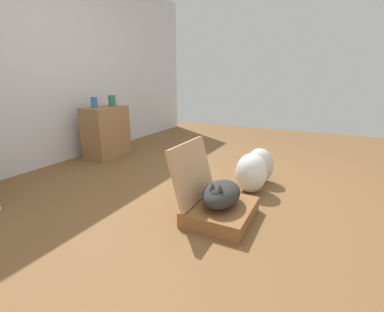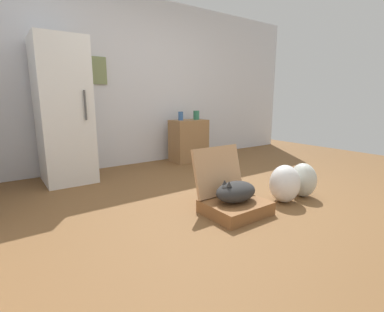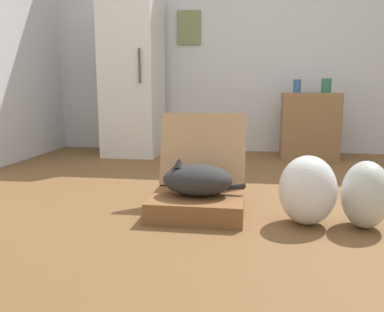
# 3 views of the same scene
# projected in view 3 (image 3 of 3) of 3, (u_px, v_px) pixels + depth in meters

# --- Properties ---
(ground_plane) EXTENTS (7.68, 7.68, 0.00)m
(ground_plane) POSITION_uv_depth(u_px,v_px,m) (254.00, 205.00, 2.55)
(ground_plane) COLOR brown
(ground_plane) RESTS_ON ground
(wall_back) EXTENTS (6.40, 0.15, 2.60)m
(wall_back) POSITION_uv_depth(u_px,v_px,m) (256.00, 40.00, 4.53)
(wall_back) COLOR silver
(wall_back) RESTS_ON ground
(suitcase_base) EXTENTS (0.55, 0.48, 0.12)m
(suitcase_base) POSITION_uv_depth(u_px,v_px,m) (197.00, 205.00, 2.34)
(suitcase_base) COLOR brown
(suitcase_base) RESTS_ON ground
(suitcase_lid) EXTENTS (0.55, 0.16, 0.47)m
(suitcase_lid) POSITION_uv_depth(u_px,v_px,m) (203.00, 150.00, 2.54)
(suitcase_lid) COLOR tan
(suitcase_lid) RESTS_ON suitcase_base
(cat) EXTENTS (0.50, 0.28, 0.22)m
(cat) POSITION_uv_depth(u_px,v_px,m) (197.00, 180.00, 2.32)
(cat) COLOR #2D2D2D
(cat) RESTS_ON suitcase_base
(plastic_bag_white) EXTENTS (0.32, 0.30, 0.39)m
(plastic_bag_white) POSITION_uv_depth(u_px,v_px,m) (307.00, 190.00, 2.16)
(plastic_bag_white) COLOR white
(plastic_bag_white) RESTS_ON ground
(plastic_bag_clear) EXTENTS (0.25, 0.29, 0.37)m
(plastic_bag_clear) POSITION_uv_depth(u_px,v_px,m) (366.00, 195.00, 2.11)
(plastic_bag_clear) COLOR silver
(plastic_bag_clear) RESTS_ON ground
(refrigerator) EXTENTS (0.59, 0.70, 1.78)m
(refrigerator) POSITION_uv_depth(u_px,v_px,m) (133.00, 76.00, 4.35)
(refrigerator) COLOR silver
(refrigerator) RESTS_ON ground
(side_table) EXTENTS (0.59, 0.37, 0.70)m
(side_table) POSITION_uv_depth(u_px,v_px,m) (309.00, 126.00, 4.20)
(side_table) COLOR olive
(side_table) RESTS_ON ground
(vase_tall) EXTENTS (0.08, 0.08, 0.14)m
(vase_tall) POSITION_uv_depth(u_px,v_px,m) (297.00, 86.00, 4.17)
(vase_tall) COLOR #38609E
(vase_tall) RESTS_ON side_table
(vase_short) EXTENTS (0.10, 0.10, 0.15)m
(vase_short) POSITION_uv_depth(u_px,v_px,m) (326.00, 86.00, 4.09)
(vase_short) COLOR #2D7051
(vase_short) RESTS_ON side_table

